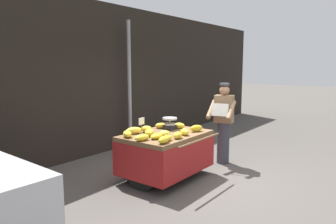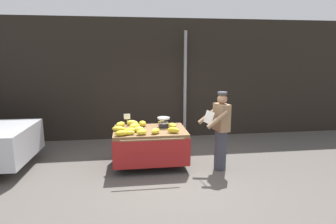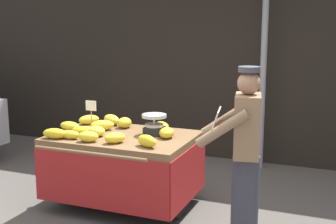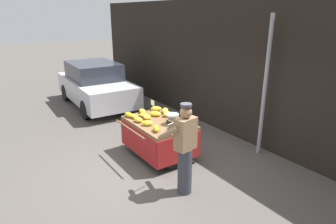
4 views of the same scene
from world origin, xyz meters
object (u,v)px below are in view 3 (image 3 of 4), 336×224
banana_bunch_10 (69,135)px  banana_bunch_5 (167,133)px  price_sign (91,108)px  banana_bunch_7 (102,125)px  banana_bunch_4 (111,120)px  banana_bunch_12 (84,130)px  banana_bunch_2 (96,131)px  banana_cart (123,154)px  banana_bunch_3 (88,137)px  banana_bunch_9 (115,138)px  banana_bunch_11 (89,120)px  banana_bunch_8 (124,123)px  weighing_scale (154,124)px  street_pole (264,60)px  banana_bunch_6 (147,141)px  vendor_person (245,157)px  banana_bunch_0 (70,126)px  banana_bunch_13 (55,134)px  banana_bunch_1 (162,126)px

banana_bunch_10 → banana_bunch_5: bearing=24.0°
price_sign → banana_bunch_7: bearing=-10.7°
banana_bunch_4 → banana_bunch_12: bearing=-94.9°
banana_bunch_12 → banana_bunch_2: bearing=-7.0°
banana_cart → banana_bunch_4: banana_bunch_4 is taller
banana_bunch_3 → banana_bunch_9: bearing=11.1°
banana_bunch_11 → banana_bunch_12: banana_bunch_11 is taller
banana_bunch_8 → banana_bunch_9: bearing=-70.5°
weighing_scale → banana_bunch_10: weighing_scale is taller
banana_cart → banana_bunch_7: (-0.33, 0.11, 0.29)m
banana_bunch_10 → banana_bunch_11: 0.74m
banana_bunch_3 → banana_bunch_10: size_ratio=0.87×
street_pole → banana_bunch_11: (-1.84, -1.70, -0.67)m
banana_bunch_8 → banana_bunch_10: 0.77m
banana_bunch_9 → banana_bunch_5: bearing=44.4°
banana_bunch_6 → banana_bunch_3: bearing=-175.9°
banana_cart → vendor_person: (1.49, -0.40, 0.25)m
banana_bunch_7 → banana_bunch_10: (-0.13, -0.49, -0.01)m
banana_bunch_0 → banana_bunch_13: bearing=-79.7°
street_pole → vendor_person: street_pole is taller
street_pole → vendor_person: (0.30, -2.44, -0.70)m
banana_bunch_4 → vendor_person: vendor_person is taller
banana_bunch_3 → banana_bunch_13: size_ratio=0.81×
weighing_scale → banana_bunch_4: bearing=158.5°
banana_bunch_5 → banana_bunch_6: size_ratio=0.85×
banana_cart → banana_bunch_8: banana_bunch_8 is taller
banana_cart → banana_bunch_1: size_ratio=6.68×
banana_bunch_6 → banana_bunch_9: bearing=178.5°
banana_bunch_1 → banana_bunch_7: 0.70m
banana_bunch_12 → banana_bunch_6: bearing=-14.2°
price_sign → banana_bunch_13: size_ratio=1.25×
vendor_person → banana_bunch_10: bearing=179.2°
banana_bunch_5 → banana_bunch_8: size_ratio=1.08×
banana_bunch_4 → banana_bunch_8: (0.23, -0.10, 0.00)m
price_sign → banana_bunch_9: bearing=-40.1°
street_pole → banana_bunch_0: 2.87m
banana_bunch_1 → banana_bunch_11: 0.98m
banana_bunch_3 → street_pole: bearing=60.5°
banana_bunch_5 → banana_bunch_8: 0.71m
banana_bunch_13 → vendor_person: (2.10, 0.03, -0.03)m
price_sign → banana_bunch_3: (0.30, -0.55, -0.19)m
banana_cart → banana_bunch_10: size_ratio=6.39×
banana_bunch_7 → banana_bunch_10: banana_bunch_7 is taller
banana_bunch_10 → banana_bunch_12: size_ratio=0.88×
street_pole → banana_bunch_13: street_pole is taller
banana_bunch_4 → banana_bunch_10: 0.81m
banana_bunch_2 → banana_bunch_12: 0.18m
price_sign → vendor_person: bearing=-15.4°
street_pole → banana_bunch_11: street_pole is taller
banana_bunch_4 → banana_bunch_3: bearing=-77.7°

